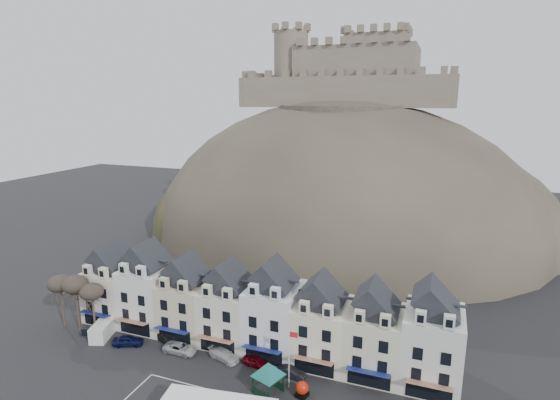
# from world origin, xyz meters

# --- Properties ---
(townhouse_terrace) EXTENTS (54.40, 9.35, 11.80)m
(townhouse_terrace) POSITION_xyz_m (0.15, 15.97, 5.30)
(townhouse_terrace) COLOR silver
(townhouse_terrace) RESTS_ON ground
(castle_hill) EXTENTS (100.00, 76.00, 68.00)m
(castle_hill) POSITION_xyz_m (1.25, 68.95, 0.11)
(castle_hill) COLOR #38322C
(castle_hill) RESTS_ON ground
(castle) EXTENTS (50.20, 22.20, 22.00)m
(castle) POSITION_xyz_m (0.51, 75.93, 40.19)
(castle) COLOR #686050
(castle) RESTS_ON ground
(tree_left_far) EXTENTS (3.61, 3.61, 8.24)m
(tree_left_far) POSITION_xyz_m (-29.00, 10.50, 6.90)
(tree_left_far) COLOR #3D3026
(tree_left_far) RESTS_ON ground
(tree_left_mid) EXTENTS (3.78, 3.78, 8.64)m
(tree_left_mid) POSITION_xyz_m (-26.00, 10.50, 7.24)
(tree_left_mid) COLOR #3D3026
(tree_left_mid) RESTS_ON ground
(tree_left_near) EXTENTS (3.43, 3.43, 7.84)m
(tree_left_near) POSITION_xyz_m (-23.00, 10.50, 6.55)
(tree_left_near) COLOR #3D3026
(tree_left_near) RESTS_ON ground
(bus_shelter) EXTENTS (5.94, 5.94, 3.99)m
(bus_shelter) POSITION_xyz_m (6.07, 6.99, 3.10)
(bus_shelter) COLOR black
(bus_shelter) RESTS_ON ground
(red_buoy) EXTENTS (1.58, 1.58, 1.92)m
(red_buoy) POSITION_xyz_m (10.00, 7.74, 0.98)
(red_buoy) COLOR black
(red_buoy) RESTS_ON ground
(flagpole) EXTENTS (1.11, 0.12, 7.63)m
(flagpole) POSITION_xyz_m (8.09, 8.82, 4.36)
(flagpole) COLOR silver
(flagpole) RESTS_ON ground
(white_van) EXTENTS (3.60, 5.41, 2.28)m
(white_van) POSITION_xyz_m (-21.18, 10.15, 1.14)
(white_van) COLOR white
(white_van) RESTS_ON ground
(car_navy) EXTENTS (4.53, 3.19, 1.43)m
(car_navy) POSITION_xyz_m (-16.25, 9.50, 0.72)
(car_navy) COLOR #0A1036
(car_navy) RESTS_ON ground
(car_black) EXTENTS (4.19, 2.93, 1.31)m
(car_black) POSITION_xyz_m (-11.59, 12.00, 0.65)
(car_black) COLOR black
(car_black) RESTS_ON ground
(car_silver) EXTENTS (4.66, 2.23, 1.31)m
(car_silver) POSITION_xyz_m (-8.37, 10.51, 0.65)
(car_silver) COLOR silver
(car_silver) RESTS_ON ground
(car_white) EXTENTS (4.95, 3.15, 1.34)m
(car_white) POSITION_xyz_m (-2.01, 11.22, 0.67)
(car_white) COLOR silver
(car_white) RESTS_ON ground
(car_maroon) EXTENTS (3.96, 2.06, 1.29)m
(car_maroon) POSITION_xyz_m (2.61, 11.33, 0.64)
(car_maroon) COLOR #54040D
(car_maroon) RESTS_ON ground
(car_charcoal) EXTENTS (3.79, 1.58, 1.22)m
(car_charcoal) POSITION_xyz_m (7.54, 10.85, 0.61)
(car_charcoal) COLOR black
(car_charcoal) RESTS_ON ground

